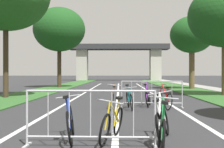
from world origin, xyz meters
The scene contains 19 objects.
grass_verge_left centered at (-5.56, 25.95, 0.03)m, with size 2.82×63.43×0.05m, color #2D5B26.
grass_verge_right centered at (5.56, 25.95, 0.03)m, with size 2.82×63.43×0.05m, color #2D5B26.
sidewalk_path_right centered at (7.85, 25.95, 0.04)m, with size 1.77×63.43×0.08m, color gray.
lane_stripe_center centered at (0.00, 18.35, 0.00)m, with size 0.14×36.69×0.01m, color silver.
lane_stripe_right_lane centered at (2.28, 18.35, 0.00)m, with size 0.14×36.69×0.01m, color silver.
lane_stripe_left_lane centered at (-2.28, 18.35, 0.00)m, with size 0.14×36.69×0.01m, color silver.
overpass_bridge centered at (0.00, 52.42, 4.56)m, with size 17.87×3.77×6.49m.
tree_left_cypress_far centered at (-5.45, 25.72, 5.36)m, with size 4.78×4.78×7.41m.
tree_right_oak_mid centered at (6.13, 23.29, 4.51)m, with size 3.62×3.62×6.10m.
crowd_barrier_nearest centered at (-0.45, 3.60, 0.52)m, with size 2.43×0.47×1.05m.
crowd_barrier_second centered at (1.36, 9.96, 0.52)m, with size 2.45×0.57×1.05m.
bicycle_blue_0 centered at (-0.91, 4.12, 0.37)m, with size 0.57×1.74×0.93m.
bicycle_white_1 centered at (0.95, 4.16, 0.36)m, with size 0.58×1.67×0.99m.
bicycle_orange_2 centered at (-0.17, 9.39, 0.35)m, with size 0.52×1.59×0.93m.
bicycle_yellow_3 centered at (-0.06, 4.10, 0.35)m, with size 0.54×1.65×0.89m.
bicycle_red_4 centered at (1.78, 9.53, 0.36)m, with size 0.50×1.59×0.97m.
bicycle_green_5 centered at (0.79, 3.16, 0.37)m, with size 0.55×1.65×0.94m.
bicycle_purple_6 centered at (1.24, 10.37, 0.38)m, with size 0.45×1.69×1.02m.
bicycle_teal_7 centered at (0.46, 9.40, 0.35)m, with size 0.50×1.69×0.92m.
Camera 1 is at (0.08, -1.93, 1.36)m, focal length 48.33 mm.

